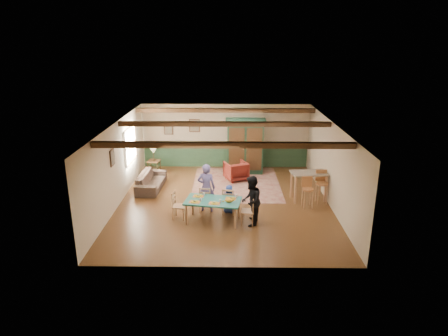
{
  "coord_description": "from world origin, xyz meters",
  "views": [
    {
      "loc": [
        0.18,
        -12.44,
        5.27
      ],
      "look_at": [
        -0.01,
        0.23,
        1.15
      ],
      "focal_mm": 32.0,
      "sensor_mm": 36.0,
      "label": 1
    }
  ],
  "objects_px": {
    "dining_chair_far_right": "(229,201)",
    "table_lamp": "(154,154)",
    "person_man": "(206,188)",
    "dining_table": "(213,211)",
    "counter_table": "(308,186)",
    "dining_chair_end_right": "(248,211)",
    "end_table": "(154,167)",
    "dining_chair_far_left": "(206,199)",
    "sofa": "(151,181)",
    "person_woman": "(251,201)",
    "armchair": "(236,171)",
    "cat": "(229,200)",
    "armoire": "(245,146)",
    "person_child": "(229,199)",
    "bar_stool_right": "(322,187)",
    "dining_chair_end_left": "(179,206)",
    "bar_stool_left": "(308,193)"
  },
  "relations": [
    {
      "from": "dining_chair_far_right",
      "to": "dining_table",
      "type": "bearing_deg",
      "value": 60.95
    },
    {
      "from": "counter_table",
      "to": "bar_stool_right",
      "type": "xyz_separation_m",
      "value": [
        0.4,
        -0.27,
        0.06
      ]
    },
    {
      "from": "dining_chair_far_left",
      "to": "bar_stool_right",
      "type": "relative_size",
      "value": 0.77
    },
    {
      "from": "end_table",
      "to": "person_man",
      "type": "bearing_deg",
      "value": -57.09
    },
    {
      "from": "dining_table",
      "to": "counter_table",
      "type": "height_order",
      "value": "counter_table"
    },
    {
      "from": "bar_stool_left",
      "to": "table_lamp",
      "type": "bearing_deg",
      "value": 144.22
    },
    {
      "from": "dining_table",
      "to": "person_child",
      "type": "bearing_deg",
      "value": 53.97
    },
    {
      "from": "dining_table",
      "to": "dining_chair_end_left",
      "type": "bearing_deg",
      "value": 170.53
    },
    {
      "from": "person_child",
      "to": "counter_table",
      "type": "distance_m",
      "value": 2.9
    },
    {
      "from": "person_woman",
      "to": "armchair",
      "type": "bearing_deg",
      "value": -164.98
    },
    {
      "from": "dining_chair_far_right",
      "to": "person_man",
      "type": "xyz_separation_m",
      "value": [
        -0.71,
        0.19,
        0.35
      ]
    },
    {
      "from": "dining_chair_end_left",
      "to": "counter_table",
      "type": "xyz_separation_m",
      "value": [
        4.2,
        1.58,
        0.06
      ]
    },
    {
      "from": "dining_chair_far_left",
      "to": "person_child",
      "type": "distance_m",
      "value": 0.73
    },
    {
      "from": "person_child",
      "to": "sofa",
      "type": "bearing_deg",
      "value": -26.79
    },
    {
      "from": "dining_chair_far_left",
      "to": "person_child",
      "type": "bearing_deg",
      "value": -174.29
    },
    {
      "from": "person_child",
      "to": "dining_chair_end_left",
      "type": "bearing_deg",
      "value": 27.3
    },
    {
      "from": "dining_chair_far_right",
      "to": "armoire",
      "type": "height_order",
      "value": "armoire"
    },
    {
      "from": "dining_chair_end_left",
      "to": "person_woman",
      "type": "bearing_deg",
      "value": -90.0
    },
    {
      "from": "person_child",
      "to": "person_man",
      "type": "bearing_deg",
      "value": 0.0
    },
    {
      "from": "dining_chair_end_right",
      "to": "bar_stool_right",
      "type": "relative_size",
      "value": 0.77
    },
    {
      "from": "dining_chair_far_left",
      "to": "dining_chair_end_left",
      "type": "relative_size",
      "value": 1.0
    },
    {
      "from": "dining_chair_far_left",
      "to": "dining_chair_end_right",
      "type": "height_order",
      "value": "same"
    },
    {
      "from": "dining_chair_far_left",
      "to": "counter_table",
      "type": "distance_m",
      "value": 3.58
    },
    {
      "from": "dining_chair_far_right",
      "to": "table_lamp",
      "type": "xyz_separation_m",
      "value": [
        -3.04,
        3.8,
        0.42
      ]
    },
    {
      "from": "armchair",
      "to": "bar_stool_left",
      "type": "relative_size",
      "value": 0.8
    },
    {
      "from": "dining_chair_end_right",
      "to": "bar_stool_right",
      "type": "xyz_separation_m",
      "value": [
        2.53,
        1.65,
        0.13
      ]
    },
    {
      "from": "dining_table",
      "to": "end_table",
      "type": "bearing_deg",
      "value": 120.41
    },
    {
      "from": "dining_chair_end_right",
      "to": "end_table",
      "type": "distance_m",
      "value": 5.81
    },
    {
      "from": "dining_chair_far_right",
      "to": "dining_chair_end_right",
      "type": "relative_size",
      "value": 1.0
    },
    {
      "from": "table_lamp",
      "to": "counter_table",
      "type": "bearing_deg",
      "value": -24.63
    },
    {
      "from": "person_child",
      "to": "table_lamp",
      "type": "height_order",
      "value": "table_lamp"
    },
    {
      "from": "dining_chair_far_left",
      "to": "dining_chair_far_right",
      "type": "xyz_separation_m",
      "value": [
        0.72,
        -0.12,
        0.0
      ]
    },
    {
      "from": "counter_table",
      "to": "person_woman",
      "type": "bearing_deg",
      "value": -136.51
    },
    {
      "from": "dining_table",
      "to": "end_table",
      "type": "height_order",
      "value": "dining_table"
    },
    {
      "from": "dining_chair_end_left",
      "to": "sofa",
      "type": "height_order",
      "value": "dining_chair_end_left"
    },
    {
      "from": "dining_chair_far_left",
      "to": "person_man",
      "type": "bearing_deg",
      "value": -90.0
    },
    {
      "from": "person_man",
      "to": "bar_stool_right",
      "type": "bearing_deg",
      "value": -160.12
    },
    {
      "from": "person_man",
      "to": "armoire",
      "type": "bearing_deg",
      "value": -100.0
    },
    {
      "from": "dining_chair_end_left",
      "to": "bar_stool_left",
      "type": "bearing_deg",
      "value": -67.89
    },
    {
      "from": "person_man",
      "to": "armchair",
      "type": "height_order",
      "value": "person_man"
    },
    {
      "from": "person_woman",
      "to": "cat",
      "type": "height_order",
      "value": "person_woman"
    },
    {
      "from": "person_man",
      "to": "sofa",
      "type": "xyz_separation_m",
      "value": [
        -2.15,
        1.98,
        -0.5
      ]
    },
    {
      "from": "bar_stool_left",
      "to": "dining_chair_end_right",
      "type": "bearing_deg",
      "value": -153.01
    },
    {
      "from": "armoire",
      "to": "cat",
      "type": "bearing_deg",
      "value": -96.35
    },
    {
      "from": "person_child",
      "to": "armoire",
      "type": "distance_m",
      "value": 4.08
    },
    {
      "from": "dining_table",
      "to": "person_woman",
      "type": "relative_size",
      "value": 1.09
    },
    {
      "from": "dining_chair_end_left",
      "to": "person_man",
      "type": "relative_size",
      "value": 0.55
    },
    {
      "from": "dining_chair_far_left",
      "to": "armchair",
      "type": "bearing_deg",
      "value": -98.76
    },
    {
      "from": "dining_chair_end_right",
      "to": "bar_stool_left",
      "type": "bearing_deg",
      "value": 131.7
    },
    {
      "from": "cat",
      "to": "armoire",
      "type": "xyz_separation_m",
      "value": [
        0.64,
        4.8,
        0.36
      ]
    }
  ]
}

